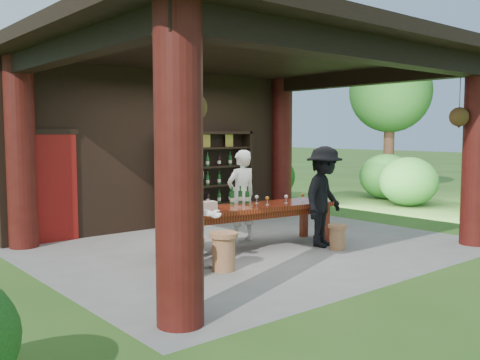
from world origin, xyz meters
TOP-DOWN VIEW (x-y plane):
  - ground at (0.00, 0.00)m, footprint 90.00×90.00m
  - pavilion at (-0.01, 0.43)m, footprint 7.50×6.00m
  - wine_shelf at (0.78, 2.45)m, footprint 2.31×0.35m
  - tasting_table at (-0.16, -0.08)m, footprint 3.21×1.18m
  - stool_near_left at (-1.44, -0.95)m, footprint 0.43×0.43m
  - stool_near_right at (0.91, -1.12)m, footprint 0.33×0.33m
  - stool_far_left at (-2.02, -0.93)m, footprint 0.42×0.42m
  - host at (0.14, 0.53)m, footprint 0.63×0.43m
  - guest_woman at (-1.70, -0.68)m, footprint 0.85×0.74m
  - guest_man at (0.95, -0.77)m, footprint 1.29×0.98m
  - table_bottles at (-0.15, 0.22)m, footprint 0.37×0.20m
  - table_glasses at (0.43, -0.16)m, footprint 0.92×0.38m
  - napkin_basket at (-1.04, -0.03)m, footprint 0.28×0.21m
  - shrubs at (0.19, 0.80)m, footprint 22.38×8.92m
  - trees at (3.76, 1.97)m, footprint 22.94×9.21m

SIDE VIEW (x-z plane):
  - ground at x=0.00m, z-range 0.00..0.00m
  - stool_near_right at x=0.91m, z-range 0.01..0.45m
  - stool_far_left at x=-2.02m, z-range 0.02..0.57m
  - stool_near_left at x=-1.44m, z-range 0.02..0.58m
  - shrubs at x=0.19m, z-range -0.13..1.23m
  - tasting_table at x=-0.16m, z-range 0.26..1.01m
  - guest_woman at x=-1.70m, z-range 0.00..1.49m
  - napkin_basket at x=-1.04m, z-range 0.75..0.89m
  - table_glasses at x=0.43m, z-range 0.75..0.90m
  - host at x=0.14m, z-range 0.00..1.69m
  - guest_man at x=0.95m, z-range 0.00..1.77m
  - table_bottles at x=-0.15m, z-range 0.75..1.06m
  - wine_shelf at x=0.78m, z-range 0.01..2.04m
  - pavilion at x=-0.01m, z-range 0.33..3.93m
  - trees at x=3.76m, z-range 0.97..5.77m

